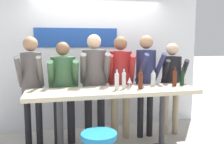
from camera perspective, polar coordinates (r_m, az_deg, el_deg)
name	(u,v)px	position (r m, az deg, el deg)	size (l,w,h in m)	color
back_wall	(98,61)	(4.95, -3.22, 2.43)	(4.14, 0.12, 2.61)	silver
tasting_table	(113,99)	(3.73, 0.34, -6.13)	(2.54, 0.66, 1.01)	beige
person_far_left	(32,78)	(4.16, -17.89, -1.42)	(0.41, 0.54, 1.79)	black
person_left	(64,82)	(4.15, -11.02, -2.32)	(0.49, 0.57, 1.71)	black
person_center_left	(94,76)	(4.20, -4.05, -0.96)	(0.50, 0.61, 1.83)	black
person_center	(120,76)	(4.31, 1.93, -0.96)	(0.52, 0.63, 1.79)	gray
person_center_right	(146,74)	(4.41, 7.79, -0.49)	(0.45, 0.58, 1.82)	black
person_right	(172,78)	(4.64, 13.47, -1.41)	(0.45, 0.56, 1.68)	gray
wine_bottle_0	(182,77)	(4.19, 15.74, -1.13)	(0.07, 0.07, 0.29)	black
wine_bottle_1	(141,79)	(3.75, 6.54, -1.67)	(0.07, 0.07, 0.32)	#4C1E0F
wine_bottle_2	(153,78)	(4.02, 9.41, -1.42)	(0.08, 0.08, 0.27)	#B7BCC1
wine_bottle_3	(175,77)	(4.10, 14.12, -1.14)	(0.07, 0.07, 0.31)	#4C1E0F
wine_bottle_4	(124,80)	(3.71, 2.75, -1.73)	(0.06, 0.06, 0.33)	#B7BCC1
wine_bottle_5	(117,80)	(3.65, 1.10, -1.88)	(0.07, 0.07, 0.32)	#B7BCC1
wine_glass_0	(130,81)	(3.74, 4.05, -1.99)	(0.07, 0.07, 0.18)	silver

